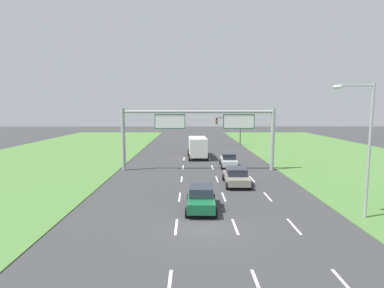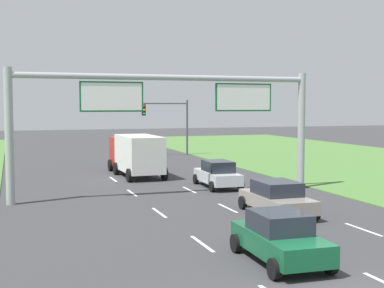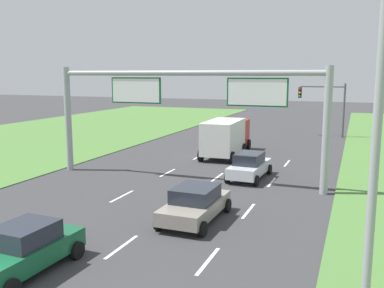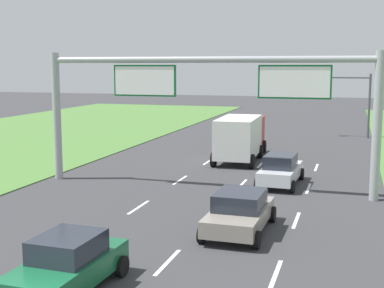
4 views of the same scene
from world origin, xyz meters
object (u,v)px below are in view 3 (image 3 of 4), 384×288
at_px(traffic_light_mast, 325,100).
at_px(car_lead_silver, 25,249).
at_px(car_near_red, 249,166).
at_px(box_truck, 226,136).
at_px(car_mid_lane, 195,203).
at_px(sign_gantry, 185,102).
at_px(street_lamp, 354,149).

bearing_deg(traffic_light_mast, car_lead_silver, -100.68).
bearing_deg(car_near_red, box_truck, 119.63).
relative_size(car_lead_silver, car_mid_lane, 0.93).
distance_m(car_near_red, sign_gantry, 5.76).
height_order(car_near_red, street_lamp, street_lamp).
height_order(box_truck, sign_gantry, sign_gantry).
distance_m(car_mid_lane, traffic_light_mast, 29.79).
bearing_deg(car_mid_lane, box_truck, 102.45).
bearing_deg(box_truck, street_lamp, -69.91).
bearing_deg(sign_gantry, box_truck, 90.25).
bearing_deg(traffic_light_mast, box_truck, -115.17).
xyz_separation_m(box_truck, street_lamp, (9.71, -24.07, 3.46)).
bearing_deg(traffic_light_mast, car_mid_lane, -96.51).
relative_size(car_near_red, box_truck, 0.60).
bearing_deg(street_lamp, box_truck, 111.97).
height_order(sign_gantry, traffic_light_mast, sign_gantry).
relative_size(car_mid_lane, sign_gantry, 0.26).
bearing_deg(car_mid_lane, car_lead_silver, -116.14).
height_order(car_mid_lane, street_lamp, street_lamp).
relative_size(car_near_red, sign_gantry, 0.26).
distance_m(car_near_red, box_truck, 7.88).
distance_m(car_lead_silver, sign_gantry, 14.00).
relative_size(car_mid_lane, traffic_light_mast, 0.81).
distance_m(box_truck, traffic_light_mast, 15.52).
xyz_separation_m(traffic_light_mast, street_lamp, (3.17, -37.96, 1.21)).
bearing_deg(car_lead_silver, sign_gantry, 90.54).
distance_m(car_mid_lane, box_truck, 15.88).
bearing_deg(traffic_light_mast, car_near_red, -98.03).
bearing_deg(car_lead_silver, car_mid_lane, 64.96).
distance_m(car_near_red, car_lead_silver, 15.87).
height_order(car_lead_silver, car_mid_lane, car_lead_silver).
bearing_deg(car_mid_lane, traffic_light_mast, 84.40).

